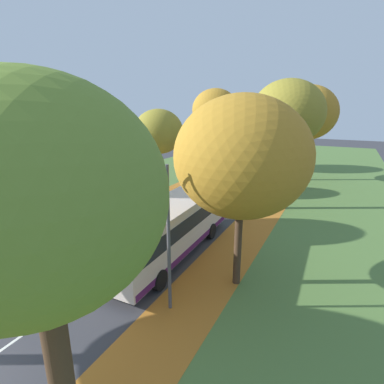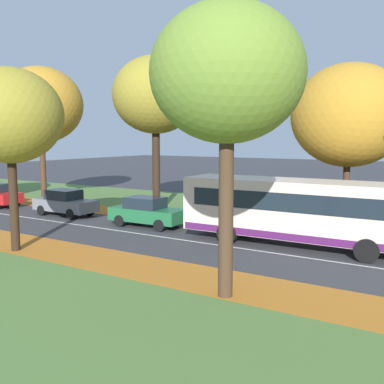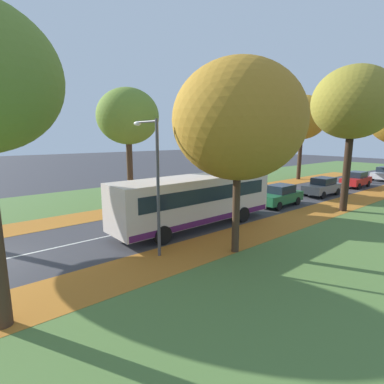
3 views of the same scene
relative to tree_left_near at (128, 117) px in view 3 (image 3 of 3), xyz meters
The scene contains 14 objects.
grass_verge_left 12.44m from the tree_left_near, 109.55° to the left, with size 12.00×90.00×0.01m, color #517538.
leaf_litter_left 7.79m from the tree_left_near, 74.42° to the left, with size 2.80×60.00×0.00m, color #B26B23.
leaf_litter_right 12.86m from the tree_left_near, 20.75° to the left, with size 2.80×60.00×0.00m, color #B26B23.
road_centre_line 13.22m from the tree_left_near, 60.12° to the left, with size 0.12×80.00×0.01m, color silver.
tree_left_near is the anchor object (origin of this frame).
tree_left_mid 10.36m from the tree_left_near, 88.98° to the left, with size 4.45×4.45×7.77m.
tree_left_far 23.04m from the tree_left_near, 89.02° to the left, with size 5.78×5.78×10.11m.
tree_right_near 11.57m from the tree_left_near, ahead, with size 5.73×5.73×8.53m.
tree_right_mid 15.69m from the tree_left_near, 44.24° to the left, with size 5.40×5.40×9.95m.
streetlamp_right 10.52m from the tree_left_near, 22.19° to the right, with size 1.89×0.28×6.00m.
bus 8.89m from the tree_left_near, ahead, with size 2.78×10.44×2.98m.
car_green_lead 12.85m from the tree_left_near, 49.81° to the left, with size 1.91×4.26×1.62m.
car_grey_following 17.93m from the tree_left_near, 63.94° to the left, with size 1.80×4.21×1.62m.
car_red_third_in_line 24.32m from the tree_left_near, 71.65° to the left, with size 1.85×4.23×1.62m.
Camera 3 is at (14.71, -0.69, 5.28)m, focal length 28.00 mm.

